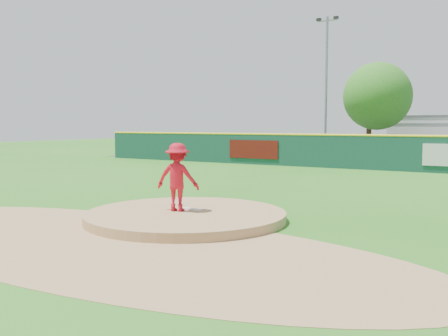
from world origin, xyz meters
The scene contains 12 objects.
ground centered at (0.00, 0.00, 0.00)m, with size 120.00×120.00×0.00m, color #286B19.
pitchers_mound centered at (0.00, 0.00, 0.00)m, with size 5.50×5.50×0.50m, color #9E774C.
pitching_rubber centered at (0.00, 0.30, 0.27)m, with size 0.60×0.15×0.04m, color white.
infield_dirt_arc centered at (0.00, -3.00, 0.01)m, with size 15.40×15.40×0.01m, color #9E774C.
parking_lot centered at (0.00, 27.00, 0.01)m, with size 44.00×16.00×0.02m, color #38383A.
pitcher centered at (-0.24, -0.03, 1.19)m, with size 1.21×0.70×1.87m, color #B60F20.
van centered at (-0.88, 24.12, 0.61)m, with size 1.96×4.24×1.18m, color white.
fence_banners centered at (-1.43, 17.92, 1.00)m, with size 15.93×0.04×1.20m.
playground_slide centered at (-15.95, 21.93, 0.86)m, with size 1.09×3.08×1.70m.
outfield_fence centered at (0.00, 18.00, 1.09)m, with size 40.00×0.14×2.07m.
deciduous_tree centered at (-2.00, 25.00, 4.55)m, with size 5.60×5.60×7.36m.
light_pole_left centered at (-6.00, 27.00, 6.05)m, with size 1.75×0.25×11.00m.
Camera 1 is at (8.01, -10.95, 2.63)m, focal length 40.00 mm.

